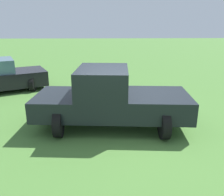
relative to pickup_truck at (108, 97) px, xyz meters
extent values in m
plane|color=#477533|center=(0.20, 0.40, -0.93)|extent=(80.00, 80.00, 0.00)
cylinder|color=black|center=(-0.66, 1.63, -0.54)|extent=(0.76, 0.22, 0.76)
cylinder|color=black|center=(0.89, 1.52, -0.54)|extent=(0.76, 0.22, 0.76)
cylinder|color=black|center=(-0.87, -1.29, -0.54)|extent=(0.76, 0.22, 0.76)
cylinder|color=black|center=(0.68, -1.40, -0.54)|extent=(0.76, 0.22, 0.76)
cube|color=black|center=(0.11, 1.48, -0.20)|extent=(1.98, 1.95, 0.64)
cube|color=black|center=(-0.01, -0.16, 0.18)|extent=(1.95, 1.59, 1.40)
cube|color=slate|center=(-0.01, -0.16, 0.62)|extent=(1.79, 1.36, 0.48)
cube|color=black|center=(-0.08, -1.07, -0.22)|extent=(2.00, 2.32, 0.60)
cube|color=silver|center=(0.17, 2.34, -0.46)|extent=(1.78, 0.25, 0.16)
cylinder|color=black|center=(-5.37, -4.11, -0.60)|extent=(0.65, 0.20, 0.65)
cylinder|color=black|center=(-3.94, -3.43, -0.60)|extent=(0.65, 0.20, 0.65)
camera|label=1|loc=(6.72, -0.10, 2.16)|focal=37.75mm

